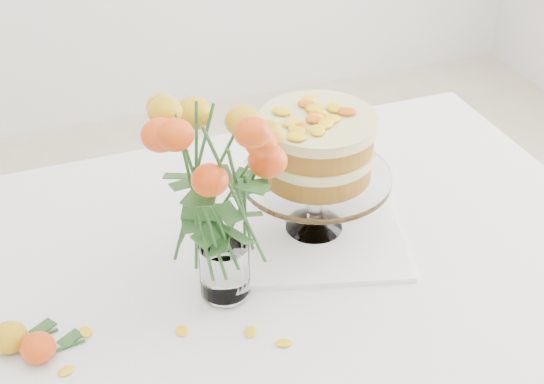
# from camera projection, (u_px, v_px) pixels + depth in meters

# --- Properties ---
(table) EXTENTS (1.43, 0.93, 0.76)m
(table) POSITION_uv_depth(u_px,v_px,m) (236.00, 310.00, 1.34)
(table) COLOR tan
(table) RESTS_ON ground
(napkin) EXTENTS (0.39, 0.39, 0.01)m
(napkin) POSITION_uv_depth(u_px,v_px,m) (314.00, 229.00, 1.39)
(napkin) COLOR white
(napkin) RESTS_ON table
(cake_stand) EXTENTS (0.27, 0.27, 0.24)m
(cake_stand) POSITION_uv_depth(u_px,v_px,m) (317.00, 152.00, 1.29)
(cake_stand) COLOR white
(cake_stand) RESTS_ON napkin
(rose_vase) EXTENTS (0.32, 0.32, 0.42)m
(rose_vase) POSITION_uv_depth(u_px,v_px,m) (220.00, 170.00, 1.11)
(rose_vase) COLOR white
(rose_vase) RESTS_ON table
(loose_rose_near) EXTENTS (0.10, 0.06, 0.05)m
(loose_rose_near) POSITION_uv_depth(u_px,v_px,m) (9.00, 337.00, 1.14)
(loose_rose_near) COLOR gold
(loose_rose_near) RESTS_ON table
(loose_rose_far) EXTENTS (0.09, 0.05, 0.05)m
(loose_rose_far) POSITION_uv_depth(u_px,v_px,m) (38.00, 348.00, 1.12)
(loose_rose_far) COLOR #E63B0B
(loose_rose_far) RESTS_ON table
(stray_petal_a) EXTENTS (0.03, 0.02, 0.00)m
(stray_petal_a) POSITION_uv_depth(u_px,v_px,m) (182.00, 331.00, 1.18)
(stray_petal_a) COLOR yellow
(stray_petal_a) RESTS_ON table
(stray_petal_b) EXTENTS (0.03, 0.02, 0.00)m
(stray_petal_b) POSITION_uv_depth(u_px,v_px,m) (251.00, 332.00, 1.17)
(stray_petal_b) COLOR yellow
(stray_petal_b) RESTS_ON table
(stray_petal_c) EXTENTS (0.03, 0.02, 0.00)m
(stray_petal_c) POSITION_uv_depth(u_px,v_px,m) (284.00, 343.00, 1.16)
(stray_petal_c) COLOR yellow
(stray_petal_c) RESTS_ON table
(stray_petal_d) EXTENTS (0.03, 0.02, 0.00)m
(stray_petal_d) POSITION_uv_depth(u_px,v_px,m) (86.00, 332.00, 1.17)
(stray_petal_d) COLOR yellow
(stray_petal_d) RESTS_ON table
(stray_petal_e) EXTENTS (0.03, 0.02, 0.00)m
(stray_petal_e) POSITION_uv_depth(u_px,v_px,m) (66.00, 371.00, 1.11)
(stray_petal_e) COLOR yellow
(stray_petal_e) RESTS_ON table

